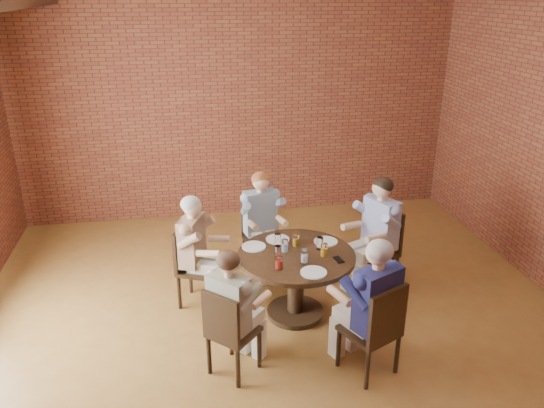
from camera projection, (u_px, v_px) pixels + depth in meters
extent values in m
plane|color=brown|center=(284.00, 345.00, 5.34)|extent=(7.00, 7.00, 0.00)
plane|color=brown|center=(239.00, 106.00, 7.88)|extent=(7.00, 0.00, 7.00)
cylinder|color=#311D10|center=(295.00, 312.00, 5.83)|extent=(0.62, 0.62, 0.06)
cylinder|color=#311D10|center=(296.00, 287.00, 5.71)|extent=(0.18, 0.18, 0.64)
cylinder|color=#321F12|center=(296.00, 256.00, 5.57)|extent=(1.24, 1.24, 0.05)
cube|color=#311D10|center=(375.00, 253.00, 6.26)|extent=(0.58, 0.58, 0.04)
cube|color=#311D10|center=(389.00, 228.00, 6.26)|extent=(0.21, 0.42, 0.50)
cylinder|color=#311D10|center=(351.00, 267.00, 6.40)|extent=(0.04, 0.04, 0.41)
cylinder|color=#311D10|center=(372.00, 281.00, 6.10)|extent=(0.04, 0.04, 0.41)
cylinder|color=#311D10|center=(374.00, 259.00, 6.59)|extent=(0.04, 0.04, 0.41)
cylinder|color=#311D10|center=(396.00, 272.00, 6.29)|extent=(0.04, 0.04, 0.41)
cube|color=#311D10|center=(262.00, 240.00, 6.58)|extent=(0.48, 0.48, 0.04)
cube|color=#311D10|center=(257.00, 216.00, 6.64)|extent=(0.41, 0.12, 0.47)
cylinder|color=#311D10|center=(254.00, 265.00, 6.46)|extent=(0.04, 0.04, 0.41)
cylinder|color=#311D10|center=(280.00, 260.00, 6.57)|extent=(0.04, 0.04, 0.41)
cylinder|color=#311D10|center=(245.00, 252.00, 6.76)|extent=(0.04, 0.04, 0.41)
cylinder|color=#311D10|center=(270.00, 248.00, 6.88)|extent=(0.04, 0.04, 0.41)
cube|color=#311D10|center=(198.00, 269.00, 5.91)|extent=(0.53, 0.53, 0.04)
cube|color=#311D10|center=(181.00, 247.00, 5.85)|extent=(0.20, 0.39, 0.47)
cylinder|color=#311D10|center=(209.00, 296.00, 5.80)|extent=(0.04, 0.04, 0.41)
cylinder|color=#311D10|center=(219.00, 280.00, 6.11)|extent=(0.04, 0.04, 0.41)
cylinder|color=#311D10|center=(179.00, 293.00, 5.87)|extent=(0.04, 0.04, 0.41)
cylinder|color=#311D10|center=(191.00, 277.00, 6.18)|extent=(0.04, 0.04, 0.41)
cube|color=#311D10|center=(234.00, 332.00, 4.83)|extent=(0.56, 0.56, 0.04)
cube|color=#311D10|center=(221.00, 318.00, 4.60)|extent=(0.31, 0.30, 0.45)
cylinder|color=#311D10|center=(259.00, 349.00, 4.96)|extent=(0.04, 0.04, 0.41)
cylinder|color=#311D10|center=(231.00, 337.00, 5.13)|extent=(0.04, 0.04, 0.41)
cylinder|color=#311D10|center=(238.00, 368.00, 4.71)|extent=(0.04, 0.04, 0.41)
cylinder|color=#311D10|center=(209.00, 355.00, 4.88)|extent=(0.04, 0.04, 0.41)
cube|color=#311D10|center=(369.00, 331.00, 4.85)|extent=(0.59, 0.59, 0.04)
cube|color=#311D10|center=(388.00, 316.00, 4.59)|extent=(0.42, 0.22, 0.50)
cylinder|color=#311D10|center=(368.00, 334.00, 5.18)|extent=(0.04, 0.04, 0.41)
cylinder|color=#311D10|center=(338.00, 348.00, 4.97)|extent=(0.04, 0.04, 0.41)
cylinder|color=#311D10|center=(397.00, 354.00, 4.89)|extent=(0.04, 0.04, 0.41)
cylinder|color=#311D10|center=(367.00, 370.00, 4.69)|extent=(0.04, 0.04, 0.41)
cylinder|color=white|center=(326.00, 241.00, 5.81)|extent=(0.26, 0.26, 0.01)
cylinder|color=white|center=(278.00, 239.00, 5.86)|extent=(0.26, 0.26, 0.01)
cylinder|color=white|center=(254.00, 246.00, 5.70)|extent=(0.26, 0.26, 0.01)
cylinder|color=white|center=(314.00, 272.00, 5.18)|extent=(0.26, 0.26, 0.01)
cylinder|color=white|center=(320.00, 243.00, 5.63)|extent=(0.07, 0.07, 0.14)
cylinder|color=white|center=(296.00, 240.00, 5.70)|extent=(0.07, 0.07, 0.14)
cylinder|color=white|center=(278.00, 240.00, 5.71)|extent=(0.07, 0.07, 0.14)
cylinder|color=white|center=(285.00, 246.00, 5.58)|extent=(0.07, 0.07, 0.14)
cylinder|color=white|center=(278.00, 252.00, 5.44)|extent=(0.07, 0.07, 0.14)
cylinder|color=white|center=(279.00, 263.00, 5.24)|extent=(0.07, 0.07, 0.14)
cylinder|color=white|center=(304.00, 256.00, 5.36)|extent=(0.07, 0.07, 0.14)
cylinder|color=white|center=(324.00, 250.00, 5.49)|extent=(0.07, 0.07, 0.14)
cube|color=black|center=(339.00, 260.00, 5.43)|extent=(0.10, 0.15, 0.01)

